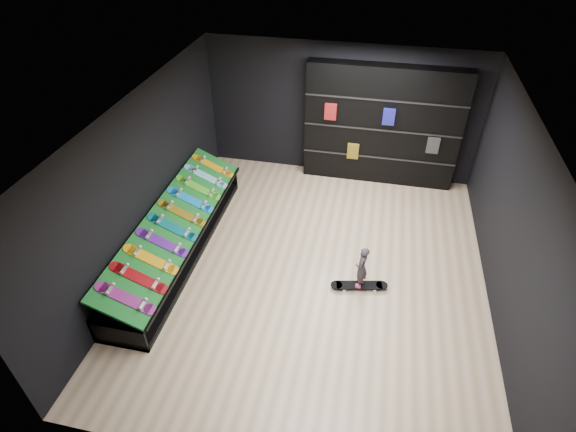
% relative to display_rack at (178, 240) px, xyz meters
% --- Properties ---
extents(floor, '(6.00, 7.00, 0.01)m').
position_rel_display_rack_xyz_m(floor, '(2.55, 0.00, -0.25)').
color(floor, '#D2B48D').
rests_on(floor, ground).
extents(ceiling, '(6.00, 7.00, 0.01)m').
position_rel_display_rack_xyz_m(ceiling, '(2.55, 0.00, 2.75)').
color(ceiling, white).
rests_on(ceiling, ground).
extents(wall_back, '(6.00, 0.02, 3.00)m').
position_rel_display_rack_xyz_m(wall_back, '(2.55, 3.50, 1.25)').
color(wall_back, black).
rests_on(wall_back, ground).
extents(wall_front, '(6.00, 0.02, 3.00)m').
position_rel_display_rack_xyz_m(wall_front, '(2.55, -3.50, 1.25)').
color(wall_front, black).
rests_on(wall_front, ground).
extents(wall_left, '(0.02, 7.00, 3.00)m').
position_rel_display_rack_xyz_m(wall_left, '(-0.45, 0.00, 1.25)').
color(wall_left, black).
rests_on(wall_left, ground).
extents(wall_right, '(0.02, 7.00, 3.00)m').
position_rel_display_rack_xyz_m(wall_right, '(5.55, 0.00, 1.25)').
color(wall_right, black).
rests_on(wall_right, ground).
extents(display_rack, '(0.90, 4.50, 0.50)m').
position_rel_display_rack_xyz_m(display_rack, '(0.00, 0.00, 0.00)').
color(display_rack, black).
rests_on(display_rack, ground).
extents(turf_ramp, '(0.92, 4.50, 0.46)m').
position_rel_display_rack_xyz_m(turf_ramp, '(0.05, 0.00, 0.46)').
color(turf_ramp, '#0D5819').
rests_on(turf_ramp, display_rack).
extents(back_shelving, '(3.32, 0.39, 2.66)m').
position_rel_display_rack_xyz_m(back_shelving, '(3.46, 3.32, 1.08)').
color(back_shelving, black).
rests_on(back_shelving, ground).
extents(floor_skateboard, '(1.00, 0.41, 0.09)m').
position_rel_display_rack_xyz_m(floor_skateboard, '(3.40, -0.27, -0.20)').
color(floor_skateboard, black).
rests_on(floor_skateboard, ground).
extents(child, '(0.15, 0.20, 0.49)m').
position_rel_display_rack_xyz_m(child, '(3.40, -0.27, 0.08)').
color(child, black).
rests_on(child, floor_skateboard).
extents(display_board_0, '(0.93, 0.22, 0.50)m').
position_rel_display_rack_xyz_m(display_board_0, '(0.06, -1.90, 0.49)').
color(display_board_0, '#2626BF').
rests_on(display_board_0, turf_ramp).
extents(display_board_1, '(0.93, 0.22, 0.50)m').
position_rel_display_rack_xyz_m(display_board_1, '(0.06, -1.48, 0.49)').
color(display_board_1, red).
rests_on(display_board_1, turf_ramp).
extents(display_board_2, '(0.93, 0.22, 0.50)m').
position_rel_display_rack_xyz_m(display_board_2, '(0.06, -1.06, 0.49)').
color(display_board_2, yellow).
rests_on(display_board_2, turf_ramp).
extents(display_board_3, '(0.93, 0.22, 0.50)m').
position_rel_display_rack_xyz_m(display_board_3, '(0.06, -0.63, 0.49)').
color(display_board_3, purple).
rests_on(display_board_3, turf_ramp).
extents(display_board_4, '(0.93, 0.22, 0.50)m').
position_rel_display_rack_xyz_m(display_board_4, '(0.06, -0.21, 0.49)').
color(display_board_4, '#0C8C99').
rests_on(display_board_4, turf_ramp).
extents(display_board_5, '(0.93, 0.22, 0.50)m').
position_rel_display_rack_xyz_m(display_board_5, '(0.06, 0.21, 0.49)').
color(display_board_5, yellow).
rests_on(display_board_5, turf_ramp).
extents(display_board_6, '(0.93, 0.22, 0.50)m').
position_rel_display_rack_xyz_m(display_board_6, '(0.06, 0.63, 0.49)').
color(display_board_6, blue).
rests_on(display_board_6, turf_ramp).
extents(display_board_7, '(0.93, 0.22, 0.50)m').
position_rel_display_rack_xyz_m(display_board_7, '(0.06, 1.06, 0.49)').
color(display_board_7, green).
rests_on(display_board_7, turf_ramp).
extents(display_board_8, '(0.93, 0.22, 0.50)m').
position_rel_display_rack_xyz_m(display_board_8, '(0.06, 1.48, 0.49)').
color(display_board_8, '#0CB2E5').
rests_on(display_board_8, turf_ramp).
extents(display_board_9, '(0.93, 0.22, 0.50)m').
position_rel_display_rack_xyz_m(display_board_9, '(0.06, 1.90, 0.49)').
color(display_board_9, orange).
rests_on(display_board_9, turf_ramp).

